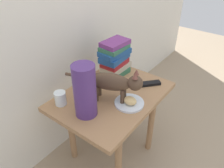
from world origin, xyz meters
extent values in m
plane|color=gray|center=(0.00, 0.00, 0.00)|extent=(6.00, 6.00, 0.00)
cube|color=#9E724C|center=(0.00, 0.00, 0.54)|extent=(0.75, 0.55, 0.03)
cylinder|color=#9E724C|center=(-0.20, -0.20, 0.26)|extent=(0.04, 0.04, 0.53)
cylinder|color=#9E724C|center=(0.20, -0.20, 0.26)|extent=(0.04, 0.04, 0.53)
cylinder|color=#9E724C|center=(-0.20, 0.20, 0.26)|extent=(0.04, 0.04, 0.53)
cylinder|color=#9E724C|center=(0.20, 0.20, 0.26)|extent=(0.04, 0.04, 0.53)
cylinder|color=silver|center=(-0.02, -0.14, 0.57)|extent=(0.18, 0.18, 0.01)
ellipsoid|color=#E0BC7A|center=(-0.03, -0.16, 0.60)|extent=(0.07, 0.08, 0.05)
cylinder|color=#4C3828|center=(0.01, -0.09, 0.61)|extent=(0.02, 0.02, 0.10)
cylinder|color=#4C3828|center=(-0.05, -0.11, 0.61)|extent=(0.02, 0.02, 0.10)
cylinder|color=#4C3828|center=(-0.05, 0.06, 0.61)|extent=(0.02, 0.02, 0.10)
cylinder|color=#4C3828|center=(-0.11, 0.04, 0.61)|extent=(0.02, 0.02, 0.10)
ellipsoid|color=#4C3828|center=(-0.05, -0.02, 0.69)|extent=(0.18, 0.27, 0.11)
sphere|color=#4C3828|center=(0.01, -0.16, 0.71)|extent=(0.09, 0.09, 0.09)
cone|color=brown|center=(0.03, -0.15, 0.77)|extent=(0.03, 0.03, 0.03)
cone|color=brown|center=(-0.01, -0.17, 0.77)|extent=(0.03, 0.03, 0.03)
cylinder|color=#4C3828|center=(-0.13, 0.17, 0.70)|extent=(0.08, 0.16, 0.02)
cube|color=#336B4C|center=(0.21, 0.13, 0.58)|extent=(0.21, 0.14, 0.04)
cube|color=#BCB299|center=(0.23, 0.14, 0.62)|extent=(0.21, 0.14, 0.04)
cube|color=maroon|center=(0.22, 0.14, 0.65)|extent=(0.20, 0.14, 0.04)
cube|color=#1E4C8C|center=(0.21, 0.14, 0.69)|extent=(0.22, 0.15, 0.04)
cube|color=#1E4C8C|center=(0.21, 0.14, 0.73)|extent=(0.23, 0.16, 0.04)
cube|color=#336B4C|center=(0.22, 0.14, 0.77)|extent=(0.20, 0.14, 0.03)
cube|color=#72337A|center=(0.22, 0.14, 0.80)|extent=(0.20, 0.14, 0.03)
cylinder|color=#4C2D72|center=(-0.24, 0.01, 0.72)|extent=(0.13, 0.13, 0.32)
cylinder|color=silver|center=(-0.27, 0.19, 0.60)|extent=(0.07, 0.07, 0.08)
cylinder|color=silver|center=(-0.27, 0.19, 0.58)|extent=(0.06, 0.06, 0.04)
cube|color=black|center=(0.24, -0.14, 0.57)|extent=(0.14, 0.13, 0.02)
camera|label=1|loc=(-0.94, -0.71, 1.43)|focal=36.32mm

